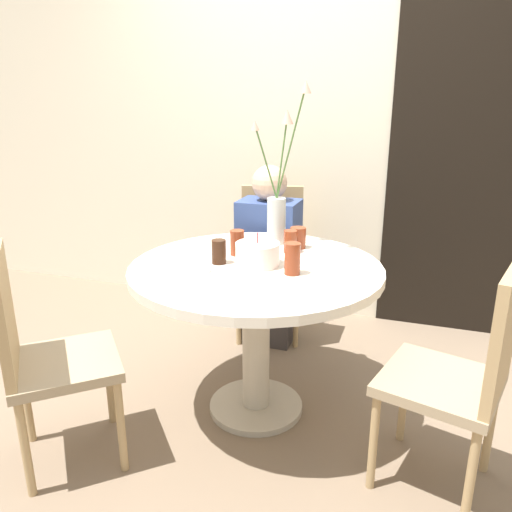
{
  "coord_description": "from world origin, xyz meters",
  "views": [
    {
      "loc": [
        0.66,
        -1.95,
        1.42
      ],
      "look_at": [
        0.0,
        0.0,
        0.77
      ],
      "focal_mm": 35.0,
      "sensor_mm": 36.0,
      "label": 1
    }
  ],
  "objects_px": {
    "chair_far_back": "(41,348)",
    "side_plate": "(189,270)",
    "flower_vase": "(278,200)",
    "birthday_cake": "(258,254)",
    "drink_glass_2": "(290,241)",
    "drink_glass_4": "(292,259)",
    "drink_glass_3": "(298,238)",
    "chair_near_front": "(271,252)",
    "drink_glass_0": "(219,252)",
    "drink_glass_1": "(237,243)",
    "person_guest": "(269,262)",
    "chair_left_flank": "(465,369)"
  },
  "relations": [
    {
      "from": "birthday_cake",
      "to": "drink_glass_1",
      "type": "distance_m",
      "value": 0.18
    },
    {
      "from": "chair_far_back",
      "to": "side_plate",
      "type": "bearing_deg",
      "value": -86.73
    },
    {
      "from": "flower_vase",
      "to": "drink_glass_4",
      "type": "relative_size",
      "value": 5.78
    },
    {
      "from": "drink_glass_1",
      "to": "drink_glass_3",
      "type": "distance_m",
      "value": 0.31
    },
    {
      "from": "chair_left_flank",
      "to": "drink_glass_2",
      "type": "bearing_deg",
      "value": -105.73
    },
    {
      "from": "chair_far_back",
      "to": "drink_glass_4",
      "type": "relative_size",
      "value": 6.83
    },
    {
      "from": "chair_far_back",
      "to": "person_guest",
      "type": "distance_m",
      "value": 1.41
    },
    {
      "from": "chair_near_front",
      "to": "chair_left_flank",
      "type": "relative_size",
      "value": 1.0
    },
    {
      "from": "chair_left_flank",
      "to": "drink_glass_0",
      "type": "xyz_separation_m",
      "value": [
        -1.02,
        0.21,
        0.27
      ]
    },
    {
      "from": "birthday_cake",
      "to": "drink_glass_0",
      "type": "xyz_separation_m",
      "value": [
        -0.17,
        -0.03,
        0.0
      ]
    },
    {
      "from": "chair_far_back",
      "to": "drink_glass_3",
      "type": "distance_m",
      "value": 1.22
    },
    {
      "from": "flower_vase",
      "to": "drink_glass_1",
      "type": "xyz_separation_m",
      "value": [
        -0.12,
        -0.24,
        -0.16
      ]
    },
    {
      "from": "drink_glass_2",
      "to": "chair_far_back",
      "type": "bearing_deg",
      "value": -132.5
    },
    {
      "from": "chair_far_back",
      "to": "flower_vase",
      "type": "bearing_deg",
      "value": -76.77
    },
    {
      "from": "chair_far_back",
      "to": "side_plate",
      "type": "distance_m",
      "value": 0.64
    },
    {
      "from": "flower_vase",
      "to": "birthday_cake",
      "type": "bearing_deg",
      "value": -88.04
    },
    {
      "from": "drink_glass_0",
      "to": "drink_glass_1",
      "type": "xyz_separation_m",
      "value": [
        0.03,
        0.14,
        0.01
      ]
    },
    {
      "from": "flower_vase",
      "to": "drink_glass_2",
      "type": "xyz_separation_m",
      "value": [
        0.1,
        -0.12,
        -0.17
      ]
    },
    {
      "from": "side_plate",
      "to": "person_guest",
      "type": "relative_size",
      "value": 0.17
    },
    {
      "from": "birthday_cake",
      "to": "drink_glass_1",
      "type": "relative_size",
      "value": 1.65
    },
    {
      "from": "drink_glass_0",
      "to": "drink_glass_2",
      "type": "height_order",
      "value": "same"
    },
    {
      "from": "drink_glass_2",
      "to": "chair_left_flank",
      "type": "bearing_deg",
      "value": -31.35
    },
    {
      "from": "flower_vase",
      "to": "chair_near_front",
      "type": "bearing_deg",
      "value": 110.51
    },
    {
      "from": "drink_glass_1",
      "to": "drink_glass_2",
      "type": "bearing_deg",
      "value": 27.88
    },
    {
      "from": "flower_vase",
      "to": "drink_glass_0",
      "type": "xyz_separation_m",
      "value": [
        -0.16,
        -0.38,
        -0.17
      ]
    },
    {
      "from": "drink_glass_2",
      "to": "person_guest",
      "type": "relative_size",
      "value": 0.1
    },
    {
      "from": "drink_glass_1",
      "to": "drink_glass_4",
      "type": "xyz_separation_m",
      "value": [
        0.31,
        -0.18,
        0.01
      ]
    },
    {
      "from": "chair_near_front",
      "to": "drink_glass_4",
      "type": "distance_m",
      "value": 1.05
    },
    {
      "from": "flower_vase",
      "to": "side_plate",
      "type": "relative_size",
      "value": 4.24
    },
    {
      "from": "chair_left_flank",
      "to": "birthday_cake",
      "type": "bearing_deg",
      "value": -90.19
    },
    {
      "from": "chair_left_flank",
      "to": "drink_glass_3",
      "type": "relative_size",
      "value": 8.92
    },
    {
      "from": "drink_glass_1",
      "to": "drink_glass_2",
      "type": "distance_m",
      "value": 0.25
    },
    {
      "from": "flower_vase",
      "to": "drink_glass_0",
      "type": "distance_m",
      "value": 0.45
    },
    {
      "from": "chair_far_back",
      "to": "birthday_cake",
      "type": "height_order",
      "value": "chair_far_back"
    },
    {
      "from": "drink_glass_0",
      "to": "drink_glass_4",
      "type": "xyz_separation_m",
      "value": [
        0.34,
        -0.03,
        0.01
      ]
    },
    {
      "from": "chair_near_front",
      "to": "birthday_cake",
      "type": "distance_m",
      "value": 0.93
    },
    {
      "from": "chair_near_front",
      "to": "drink_glass_4",
      "type": "bearing_deg",
      "value": -80.87
    },
    {
      "from": "drink_glass_2",
      "to": "drink_glass_3",
      "type": "height_order",
      "value": "drink_glass_2"
    },
    {
      "from": "drink_glass_2",
      "to": "drink_glass_4",
      "type": "height_order",
      "value": "drink_glass_4"
    },
    {
      "from": "chair_far_back",
      "to": "side_plate",
      "type": "xyz_separation_m",
      "value": [
        0.43,
        0.43,
        0.22
      ]
    },
    {
      "from": "person_guest",
      "to": "chair_near_front",
      "type": "bearing_deg",
      "value": 102.9
    },
    {
      "from": "side_plate",
      "to": "drink_glass_1",
      "type": "xyz_separation_m",
      "value": [
        0.11,
        0.28,
        0.05
      ]
    },
    {
      "from": "chair_far_back",
      "to": "drink_glass_2",
      "type": "relative_size",
      "value": 8.59
    },
    {
      "from": "chair_near_front",
      "to": "flower_vase",
      "type": "distance_m",
      "value": 0.71
    },
    {
      "from": "drink_glass_1",
      "to": "drink_glass_2",
      "type": "height_order",
      "value": "drink_glass_1"
    },
    {
      "from": "side_plate",
      "to": "flower_vase",
      "type": "bearing_deg",
      "value": 65.77
    },
    {
      "from": "drink_glass_2",
      "to": "drink_glass_0",
      "type": "bearing_deg",
      "value": -134.16
    },
    {
      "from": "chair_left_flank",
      "to": "drink_glass_4",
      "type": "height_order",
      "value": "chair_left_flank"
    },
    {
      "from": "drink_glass_1",
      "to": "person_guest",
      "type": "distance_m",
      "value": 0.67
    },
    {
      "from": "birthday_cake",
      "to": "drink_glass_2",
      "type": "distance_m",
      "value": 0.24
    }
  ]
}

